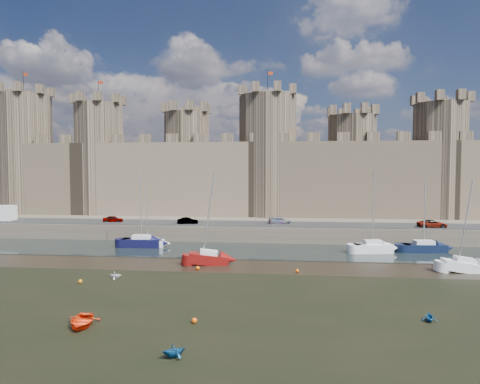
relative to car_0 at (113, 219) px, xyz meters
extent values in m
plane|color=black|center=(23.28, -33.69, -3.06)|extent=(160.00, 160.00, 0.00)
cube|color=black|center=(23.28, -39.69, -3.05)|extent=(70.00, 34.00, 0.01)
cube|color=black|center=(23.28, -9.69, -3.02)|extent=(160.00, 12.00, 0.08)
cube|color=#4C443A|center=(23.28, 26.31, -1.81)|extent=(160.00, 60.00, 2.50)
cube|color=black|center=(23.28, 0.31, -0.51)|extent=(160.00, 7.00, 0.10)
cube|color=#42382B|center=(23.28, 14.31, 6.44)|extent=(100.00, 9.00, 14.00)
cylinder|color=#42382B|center=(-24.72, 14.31, 11.44)|extent=(11.00, 11.00, 24.00)
cylinder|color=black|center=(-24.72, 14.31, 25.94)|extent=(0.10, 0.10, 5.00)
cube|color=#9E2F15|center=(-24.22, 14.31, 27.74)|extent=(1.00, 0.03, 0.60)
cylinder|color=#42382B|center=(-8.72, 14.31, 10.44)|extent=(10.00, 10.00, 22.00)
cylinder|color=black|center=(-8.72, 14.31, 23.94)|extent=(0.10, 0.10, 5.00)
cube|color=#9E2F15|center=(-8.22, 14.31, 25.74)|extent=(1.00, 0.03, 0.60)
cylinder|color=#42382B|center=(9.28, 14.31, 9.44)|extent=(9.00, 9.00, 20.00)
cylinder|color=#42382B|center=(25.28, 14.31, 10.94)|extent=(11.00, 11.00, 23.00)
cylinder|color=black|center=(25.28, 14.31, 24.94)|extent=(0.10, 0.10, 5.00)
cube|color=#9E2F15|center=(25.78, 14.31, 26.74)|extent=(1.00, 0.03, 0.60)
cylinder|color=#42382B|center=(41.28, 14.31, 8.94)|extent=(9.00, 9.00, 19.00)
cylinder|color=#42382B|center=(57.28, 14.31, 9.94)|extent=(10.00, 10.00, 21.00)
imported|color=gray|center=(0.00, 0.00, 0.00)|extent=(3.39, 1.60, 1.12)
imported|color=gray|center=(13.07, -1.15, -0.01)|extent=(3.50, 1.70, 1.11)
imported|color=gray|center=(27.96, 0.78, -0.01)|extent=(4.02, 2.40, 1.09)
imported|color=gray|center=(51.15, -1.18, 0.04)|extent=(4.33, 2.00, 1.20)
cube|color=white|center=(8.76, -8.52, -2.49)|extent=(4.97, 2.32, 0.98)
cube|color=silver|center=(8.76, -8.52, -1.77)|extent=(2.26, 1.51, 0.45)
cylinder|color=silver|center=(8.76, -8.52, 2.02)|extent=(0.14, 0.14, 8.03)
cube|color=black|center=(7.97, -8.80, -2.37)|extent=(5.72, 2.56, 1.22)
cube|color=silver|center=(7.97, -8.80, -1.48)|extent=(2.58, 1.69, 0.55)
cylinder|color=silver|center=(7.97, -8.80, 3.23)|extent=(0.14, 0.14, 9.97)
cube|color=white|center=(40.70, -9.56, -2.38)|extent=(5.38, 2.83, 1.20)
cube|color=silver|center=(40.70, -9.56, -1.50)|extent=(2.48, 1.76, 0.55)
cylinder|color=silver|center=(40.70, -9.56, 3.15)|extent=(0.14, 0.14, 9.85)
cube|color=black|center=(47.82, -8.16, -2.43)|extent=(5.92, 2.80, 1.09)
cube|color=silver|center=(47.82, -8.16, -1.64)|extent=(2.69, 1.81, 0.50)
cylinder|color=silver|center=(47.82, -8.16, 2.59)|extent=(0.14, 0.14, 8.95)
cube|color=#650D0B|center=(19.79, -18.71, -2.46)|extent=(4.97, 2.69, 1.20)
cube|color=silver|center=(19.79, -18.71, -1.59)|extent=(2.30, 1.66, 0.55)
cylinder|color=silver|center=(19.79, -18.71, 3.05)|extent=(0.14, 0.14, 9.82)
cube|color=white|center=(48.80, -19.24, -2.50)|extent=(4.81, 1.97, 1.12)
cube|color=silver|center=(48.80, -19.24, -1.69)|extent=(2.15, 1.35, 0.51)
cylinder|color=silver|center=(48.80, -19.24, 2.64)|extent=(0.14, 0.14, 9.16)
imported|color=red|center=(14.28, -39.70, -2.72)|extent=(3.05, 3.75, 0.68)
imported|color=navy|center=(22.31, -44.00, -2.66)|extent=(2.03, 2.01, 0.81)
imported|color=white|center=(11.31, -26.39, -2.70)|extent=(1.46, 1.29, 0.72)
imported|color=#14518E|center=(39.77, -35.86, -2.72)|extent=(1.30, 1.45, 0.69)
sphere|color=orange|center=(8.53, -28.52, -2.85)|extent=(0.41, 0.41, 0.41)
sphere|color=#D25309|center=(19.06, -21.69, -2.82)|extent=(0.49, 0.49, 0.49)
sphere|color=#DD5109|center=(22.29, -38.20, -2.84)|extent=(0.43, 0.43, 0.43)
sphere|color=#DD5709|center=(30.26, -21.69, -2.86)|extent=(0.41, 0.41, 0.41)
camera|label=1|loc=(29.08, -68.76, 8.37)|focal=32.00mm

